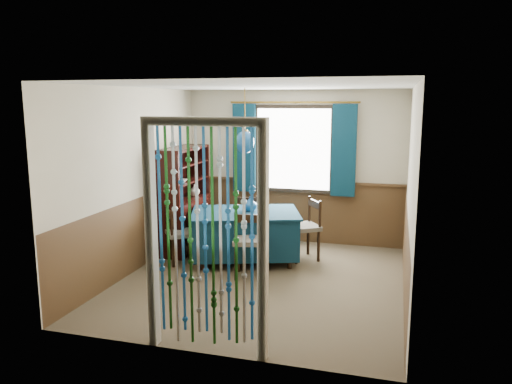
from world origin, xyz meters
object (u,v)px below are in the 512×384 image
(sideboard, at_px, (184,213))
(vase_table, at_px, (250,204))
(chair_near, at_px, (251,241))
(chair_right, at_px, (305,227))
(chair_far, at_px, (245,221))
(vase_sideboard, at_px, (194,189))
(pendant_lamp, at_px, (245,142))
(chair_left, at_px, (179,234))
(dining_table, at_px, (245,232))
(bowl_shelf, at_px, (181,181))

(sideboard, distance_m, vase_table, 1.22)
(chair_near, distance_m, chair_right, 1.11)
(chair_far, bearing_deg, vase_sideboard, -6.65)
(pendant_lamp, bearing_deg, vase_sideboard, 149.06)
(chair_left, bearing_deg, chair_near, 39.59)
(chair_right, xyz_separation_m, sideboard, (-1.93, 0.01, 0.09))
(chair_far, distance_m, chair_left, 1.19)
(pendant_lamp, bearing_deg, chair_near, -66.53)
(chair_left, bearing_deg, chair_right, 75.15)
(dining_table, height_order, sideboard, sideboard)
(chair_near, distance_m, vase_sideboard, 1.89)
(dining_table, height_order, chair_right, chair_right)
(chair_near, xyz_separation_m, chair_far, (-0.47, 1.25, -0.05))
(chair_left, relative_size, pendant_lamp, 0.89)
(dining_table, bearing_deg, chair_right, 3.57)
(chair_far, height_order, vase_table, vase_table)
(sideboard, bearing_deg, chair_near, -36.09)
(chair_near, height_order, pendant_lamp, pendant_lamp)
(chair_near, height_order, vase_table, vase_table)
(chair_far, height_order, sideboard, sideboard)
(pendant_lamp, relative_size, bowl_shelf, 4.25)
(dining_table, relative_size, sideboard, 1.11)
(chair_near, xyz_separation_m, sideboard, (-1.39, 0.98, 0.08))
(chair_right, bearing_deg, chair_left, 77.86)
(sideboard, distance_m, bowl_shelf, 0.61)
(chair_right, distance_m, pendant_lamp, 1.54)
(chair_left, height_order, sideboard, sideboard)
(dining_table, distance_m, vase_table, 0.42)
(sideboard, height_order, bowl_shelf, sideboard)
(dining_table, height_order, chair_near, chair_near)
(sideboard, relative_size, vase_sideboard, 7.97)
(sideboard, relative_size, vase_table, 8.34)
(chair_left, xyz_separation_m, bowl_shelf, (-0.17, 0.47, 0.70))
(chair_right, bearing_deg, dining_table, 78.31)
(pendant_lamp, xyz_separation_m, vase_table, (0.05, 0.09, -0.91))
(vase_sideboard, bearing_deg, chair_near, -43.57)
(chair_far, distance_m, chair_right, 1.05)
(dining_table, height_order, pendant_lamp, pendant_lamp)
(pendant_lamp, relative_size, vase_sideboard, 4.52)
(chair_far, distance_m, bowl_shelf, 1.21)
(chair_far, xyz_separation_m, bowl_shelf, (-0.86, -0.50, 0.69))
(vase_sideboard, bearing_deg, bowl_shelf, -90.00)
(chair_near, bearing_deg, dining_table, 101.17)
(dining_table, bearing_deg, bowl_shelf, 154.82)
(dining_table, distance_m, chair_left, 0.96)
(pendant_lamp, height_order, vase_sideboard, pendant_lamp)
(chair_far, xyz_separation_m, pendant_lamp, (0.19, -0.62, 1.31))
(chair_near, xyz_separation_m, pendant_lamp, (-0.28, 0.63, 1.26))
(chair_far, relative_size, bowl_shelf, 3.84)
(chair_left, xyz_separation_m, vase_sideboard, (-0.17, 0.99, 0.47))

